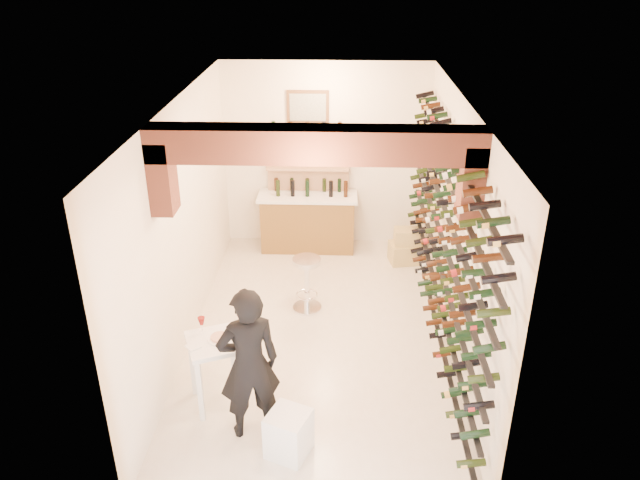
# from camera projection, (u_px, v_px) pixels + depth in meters

# --- Properties ---
(ground) EXTENTS (6.00, 6.00, 0.00)m
(ground) POSITION_uv_depth(u_px,v_px,m) (319.00, 333.00, 8.47)
(ground) COLOR beige
(ground) RESTS_ON ground
(room_shell) EXTENTS (3.52, 6.02, 3.21)m
(room_shell) POSITION_uv_depth(u_px,v_px,m) (318.00, 189.00, 7.25)
(room_shell) COLOR white
(room_shell) RESTS_ON ground
(wine_rack) EXTENTS (0.32, 5.70, 2.56)m
(wine_rack) POSITION_uv_depth(u_px,v_px,m) (439.00, 235.00, 7.74)
(wine_rack) COLOR black
(wine_rack) RESTS_ON ground
(back_counter) EXTENTS (1.70, 0.62, 1.29)m
(back_counter) POSITION_uv_depth(u_px,v_px,m) (308.00, 221.00, 10.63)
(back_counter) COLOR brown
(back_counter) RESTS_ON ground
(back_shelving) EXTENTS (1.40, 0.31, 2.73)m
(back_shelving) POSITION_uv_depth(u_px,v_px,m) (308.00, 182.00, 10.57)
(back_shelving) COLOR tan
(back_shelving) RESTS_ON ground
(tasting_table) EXTENTS (0.78, 0.78, 1.05)m
(tasting_table) POSITION_uv_depth(u_px,v_px,m) (215.00, 351.00, 6.91)
(tasting_table) COLOR white
(tasting_table) RESTS_ON ground
(white_stool) EXTENTS (0.53, 0.53, 0.51)m
(white_stool) POSITION_uv_depth(u_px,v_px,m) (289.00, 434.00, 6.38)
(white_stool) COLOR white
(white_stool) RESTS_ON ground
(person) EXTENTS (0.77, 0.63, 1.81)m
(person) POSITION_uv_depth(u_px,v_px,m) (249.00, 364.00, 6.39)
(person) COLOR black
(person) RESTS_ON ground
(chrome_barstool) EXTENTS (0.43, 0.43, 0.83)m
(chrome_barstool) POSITION_uv_depth(u_px,v_px,m) (307.00, 280.00, 8.84)
(chrome_barstool) COLOR silver
(chrome_barstool) RESTS_ON ground
(crate_lower) EXTENTS (0.63, 0.49, 0.34)m
(crate_lower) POSITION_uv_depth(u_px,v_px,m) (407.00, 252.00, 10.32)
(crate_lower) COLOR tan
(crate_lower) RESTS_ON ground
(crate_upper) EXTENTS (0.45, 0.31, 0.26)m
(crate_upper) POSITION_uv_depth(u_px,v_px,m) (408.00, 236.00, 10.19)
(crate_upper) COLOR tan
(crate_upper) RESTS_ON crate_lower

